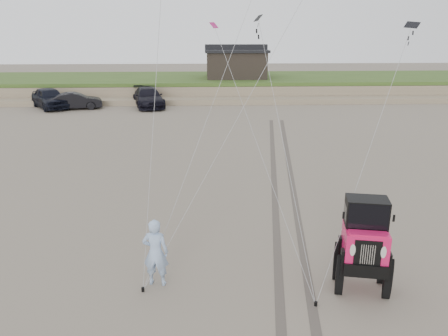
{
  "coord_description": "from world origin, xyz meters",
  "views": [
    {
      "loc": [
        -1.37,
        -9.42,
        6.57
      ],
      "look_at": [
        -0.8,
        3.0,
        2.6
      ],
      "focal_mm": 35.0,
      "sensor_mm": 36.0,
      "label": 1
    }
  ],
  "objects": [
    {
      "name": "truck_b",
      "position": [
        -12.32,
        28.35,
        0.71
      ],
      "size": [
        4.55,
        2.42,
        1.43
      ],
      "primitive_type": "imported",
      "rotation": [
        0.0,
        0.0,
        1.79
      ],
      "color": "black",
      "rests_on": "ground"
    },
    {
      "name": "tire_tracks",
      "position": [
        2.0,
        8.0,
        0.0
      ],
      "size": [
        5.22,
        29.74,
        0.01
      ],
      "color": "#4C443D",
      "rests_on": "ground"
    },
    {
      "name": "jeep",
      "position": [
        2.68,
        0.43,
        1.0
      ],
      "size": [
        3.35,
        5.73,
        2.0
      ],
      "primitive_type": null,
      "rotation": [
        0.0,
        0.0,
        -0.2
      ],
      "color": "#DE1654",
      "rests_on": "ground"
    },
    {
      "name": "stake_main",
      "position": [
        -3.04,
        0.58,
        0.06
      ],
      "size": [
        0.08,
        0.08,
        0.12
      ],
      "primitive_type": "cylinder",
      "color": "black",
      "rests_on": "ground"
    },
    {
      "name": "dune_ridge",
      "position": [
        0.0,
        37.5,
        0.82
      ],
      "size": [
        160.0,
        14.25,
        1.73
      ],
      "color": "#7A6B54",
      "rests_on": "ground"
    },
    {
      "name": "stake_aux",
      "position": [
        1.33,
        -0.25,
        0.06
      ],
      "size": [
        0.08,
        0.08,
        0.12
      ],
      "primitive_type": "cylinder",
      "color": "black",
      "rests_on": "ground"
    },
    {
      "name": "cabin",
      "position": [
        2.0,
        37.0,
        3.24
      ],
      "size": [
        6.4,
        5.4,
        3.35
      ],
      "color": "black",
      "rests_on": "dune_ridge"
    },
    {
      "name": "man",
      "position": [
        -2.71,
        0.93,
        0.94
      ],
      "size": [
        0.74,
        0.54,
        1.89
      ],
      "primitive_type": "imported",
      "rotation": [
        0.0,
        0.0,
        3.01
      ],
      "color": "#88A2D3",
      "rests_on": "ground"
    },
    {
      "name": "truck_c",
      "position": [
        -6.27,
        29.33,
        0.83
      ],
      "size": [
        3.66,
        6.09,
        1.65
      ],
      "primitive_type": "imported",
      "rotation": [
        0.0,
        0.0,
        0.25
      ],
      "color": "black",
      "rests_on": "ground"
    },
    {
      "name": "ground",
      "position": [
        0.0,
        0.0,
        0.0
      ],
      "size": [
        160.0,
        160.0,
        0.0
      ],
      "primitive_type": "plane",
      "color": "#6B6054",
      "rests_on": "ground"
    },
    {
      "name": "truck_a",
      "position": [
        -14.72,
        29.02,
        0.89
      ],
      "size": [
        4.67,
        5.49,
        1.78
      ],
      "primitive_type": "imported",
      "rotation": [
        0.0,
        0.0,
        0.6
      ],
      "color": "black",
      "rests_on": "ground"
    }
  ]
}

